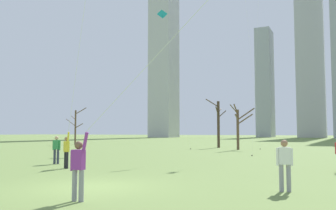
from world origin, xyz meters
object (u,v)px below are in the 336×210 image
at_px(bare_tree_leftmost, 76,126).
at_px(bare_tree_right_of_center, 239,125).
at_px(bystander_far_off_by_trees, 285,163).
at_px(bystander_watching_nearby, 56,148).
at_px(bare_tree_left_of_center, 218,122).
at_px(kite_flyer_midfield_center_red, 141,94).
at_px(distant_kite_drifting_right_teal, 164,23).
at_px(kite_flyer_far_back_pink, 72,104).

xyz_separation_m(bare_tree_leftmost, bare_tree_right_of_center, (25.15, -4.34, -0.16)).
bearing_deg(bystander_far_off_by_trees, bystander_watching_nearby, 161.36).
relative_size(bare_tree_right_of_center, bare_tree_left_of_center, 0.81).
xyz_separation_m(kite_flyer_midfield_center_red, bare_tree_right_of_center, (-5.12, 29.84, -0.22)).
height_order(bystander_watching_nearby, bare_tree_left_of_center, bare_tree_left_of_center).
relative_size(bystander_far_off_by_trees, bare_tree_right_of_center, 0.34).
bearing_deg(bystander_far_off_by_trees, bare_tree_right_of_center, 107.25).
bearing_deg(bystander_watching_nearby, distant_kite_drifting_right_teal, 96.49).
distance_m(bare_tree_right_of_center, bare_tree_left_of_center, 5.45).
height_order(bystander_watching_nearby, bare_tree_right_of_center, bare_tree_right_of_center).
height_order(bystander_watching_nearby, bystander_far_off_by_trees, same).
relative_size(distant_kite_drifting_right_teal, bare_tree_left_of_center, 2.64).
xyz_separation_m(distant_kite_drifting_right_teal, bare_tree_left_of_center, (4.07, 6.50, -10.89)).
bearing_deg(bystander_watching_nearby, bare_tree_leftmost, 127.69).
xyz_separation_m(bystander_far_off_by_trees, bare_tree_leftmost, (-33.13, 30.02, 1.84)).
height_order(kite_flyer_midfield_center_red, distant_kite_drifting_right_teal, distant_kite_drifting_right_teal).
bearing_deg(bare_tree_right_of_center, bystander_watching_nearby, -104.48).
bearing_deg(kite_flyer_midfield_center_red, bare_tree_right_of_center, 99.75).
height_order(kite_flyer_far_back_pink, bystander_far_off_by_trees, kite_flyer_far_back_pink).
distance_m(bystander_watching_nearby, bare_tree_right_of_center, 21.90).
distance_m(kite_flyer_far_back_pink, bystander_watching_nearby, 4.93).
xyz_separation_m(bare_tree_leftmost, bare_tree_left_of_center, (21.63, -0.20, 0.27)).
bearing_deg(bare_tree_leftmost, bare_tree_left_of_center, -0.54).
bearing_deg(kite_flyer_far_back_pink, bystander_far_off_by_trees, -10.25).
height_order(kite_flyer_far_back_pink, distant_kite_drifting_right_teal, distant_kite_drifting_right_teal).
bearing_deg(bare_tree_leftmost, bystander_far_off_by_trees, -42.18).
height_order(bare_tree_leftmost, bare_tree_left_of_center, bare_tree_left_of_center).
distance_m(kite_flyer_midfield_center_red, kite_flyer_far_back_pink, 9.35).
height_order(kite_flyer_midfield_center_red, kite_flyer_far_back_pink, kite_flyer_far_back_pink).
relative_size(bare_tree_leftmost, bare_tree_left_of_center, 0.93).
bearing_deg(bare_tree_left_of_center, kite_flyer_midfield_center_red, -75.71).
bearing_deg(bystander_watching_nearby, kite_flyer_midfield_center_red, -39.39).
relative_size(kite_flyer_far_back_pink, bare_tree_right_of_center, 2.48).
xyz_separation_m(kite_flyer_far_back_pink, bare_tree_leftmost, (-23.10, 28.21, -0.45)).
bearing_deg(bare_tree_right_of_center, bare_tree_left_of_center, 130.46).
xyz_separation_m(kite_flyer_midfield_center_red, distant_kite_drifting_right_teal, (-12.72, 27.47, 11.11)).
xyz_separation_m(kite_flyer_midfield_center_red, bare_tree_left_of_center, (-8.65, 33.97, 0.22)).
relative_size(bystander_watching_nearby, bare_tree_right_of_center, 0.34).
height_order(bystander_far_off_by_trees, bare_tree_right_of_center, bare_tree_right_of_center).
xyz_separation_m(kite_flyer_far_back_pink, bystander_watching_nearby, (-3.41, 2.72, -2.30)).
relative_size(kite_flyer_far_back_pink, bare_tree_leftmost, 2.16).
height_order(kite_flyer_midfield_center_red, bare_tree_left_of_center, kite_flyer_midfield_center_red).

